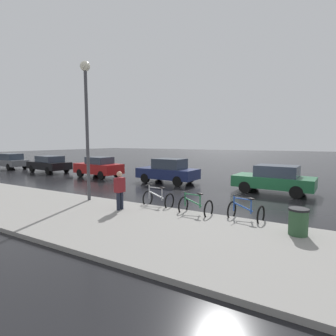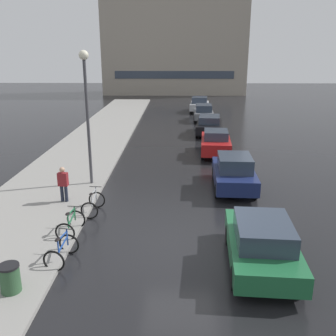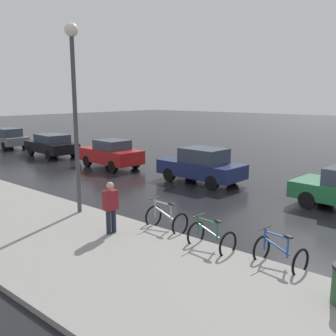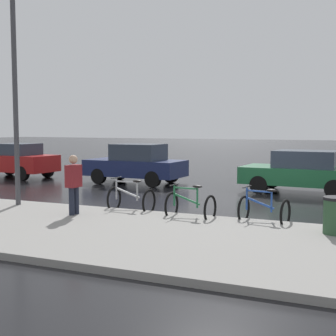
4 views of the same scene
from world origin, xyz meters
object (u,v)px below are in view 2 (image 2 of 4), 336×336
bicycle_second (71,225)px  car_red (216,142)px  bicycle_third (93,204)px  pedestrian (63,184)px  car_grey (204,112)px  bicycle_nearest (62,251)px  car_silver (200,104)px  car_navy (234,172)px  trash_bin (10,280)px  car_green (262,243)px  car_black (209,125)px  streetlamp (86,97)px

bicycle_second → car_red: size_ratio=0.30×
bicycle_third → pedestrian: size_ratio=0.73×
car_red → car_grey: 12.27m
bicycle_nearest → car_red: bearing=64.9°
car_silver → bicycle_nearest: bearing=-101.2°
car_navy → trash_bin: car_navy is taller
car_silver → pedestrian: (-7.30, -26.03, 0.12)m
car_green → car_silver: 30.70m
car_silver → trash_bin: (-6.93, -32.28, -0.35)m
car_grey → pedestrian: bearing=-109.7°
car_navy → car_red: bearing=92.1°
bicycle_nearest → bicycle_third: size_ratio=0.99×
bicycle_third → trash_bin: bicycle_third is taller
car_black → pedestrian: bearing=-117.0°
car_red → pedestrian: 10.92m
bicycle_second → trash_bin: (-0.65, -3.48, 0.07)m
car_green → car_grey: car_grey is taller
car_red → bicycle_third: bearing=-122.6°
car_green → car_grey: 25.14m
trash_bin → bicycle_third: bearing=79.0°
car_navy → pedestrian: 7.72m
car_green → trash_bin: (-6.90, -1.58, -0.32)m
car_red → car_black: (0.13, 6.19, -0.03)m
car_grey → streetlamp: size_ratio=0.62×
car_green → car_black: 19.06m
car_black → car_navy: bearing=-89.6°
car_red → car_black: bearing=88.8°
car_grey → car_silver: car_silver is taller
streetlamp → car_red: bearing=41.6°
car_black → trash_bin: car_black is taller
bicycle_third → streetlamp: streetlamp is taller
car_navy → bicycle_second: bearing=-143.0°
car_green → pedestrian: size_ratio=2.55×
car_black → bicycle_third: bearing=-111.2°
trash_bin → bicycle_nearest: bearing=63.0°
car_navy → trash_bin: bearing=-130.4°
car_red → pedestrian: size_ratio=2.45×
bicycle_second → car_green: size_ratio=0.28×
bicycle_third → trash_bin: (-1.05, -5.37, 0.07)m
car_red → trash_bin: car_red is taller
car_navy → car_black: (-0.09, 12.32, -0.04)m
car_red → car_black: size_ratio=0.89×
bicycle_third → car_green: size_ratio=0.29×
car_silver → pedestrian: bearing=-105.7°
car_navy → car_silver: bearing=90.3°
car_grey → pedestrian: size_ratio=2.35×
bicycle_third → car_navy: size_ratio=0.29×
car_grey → car_black: bearing=-89.9°
car_red → streetlamp: size_ratio=0.64×
bicycle_third → streetlamp: size_ratio=0.19×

